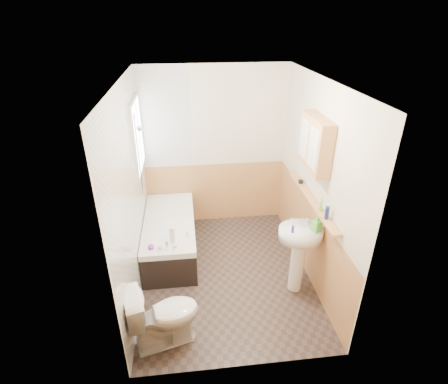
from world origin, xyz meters
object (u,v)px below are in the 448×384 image
at_px(medicine_cabinet, 315,143).
at_px(bathtub, 170,235).
at_px(pine_shelf, 312,200).
at_px(toilet, 164,315).
at_px(sink, 299,246).

bearing_deg(medicine_cabinet, bathtub, 160.17).
bearing_deg(pine_shelf, bathtub, 158.71).
bearing_deg(pine_shelf, toilet, -153.67).
bearing_deg(bathtub, pine_shelf, -21.29).
bearing_deg(toilet, bathtub, -16.11).
xyz_separation_m(bathtub, pine_shelf, (1.77, -0.69, 0.83)).
distance_m(bathtub, medicine_cabinet, 2.41).
height_order(pine_shelf, medicine_cabinet, medicine_cabinet).
xyz_separation_m(toilet, medicine_cabinet, (1.77, 0.95, 1.45)).
height_order(toilet, sink, sink).
distance_m(sink, pine_shelf, 0.57).
height_order(toilet, pine_shelf, pine_shelf).
bearing_deg(pine_shelf, medicine_cabinet, 114.35).
relative_size(bathtub, pine_shelf, 1.04).
xyz_separation_m(bathtub, sink, (1.57, -0.96, 0.37)).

